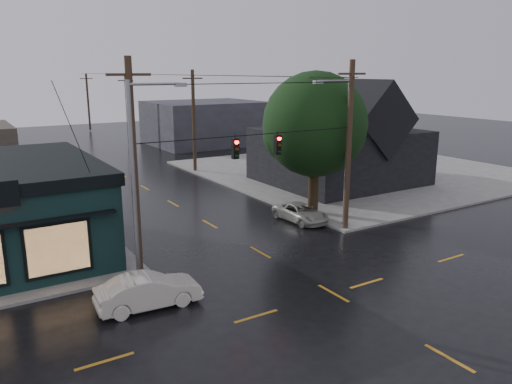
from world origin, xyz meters
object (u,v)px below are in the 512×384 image
corner_tree (315,125)px  sedan_cream (149,291)px  utility_pole_ne (345,230)px  suv_silver (301,213)px  utility_pole_nw (140,275)px

corner_tree → sedan_cream: bearing=-153.0°
utility_pole_ne → sedan_cream: size_ratio=2.37×
corner_tree → suv_silver: corner_tree is taller
sedan_cream → suv_silver: bearing=-59.0°
corner_tree → utility_pole_ne: size_ratio=0.93×
suv_silver → utility_pole_ne: bearing=-70.7°
corner_tree → utility_pole_nw: bearing=-164.1°
utility_pole_ne → suv_silver: 3.24m
corner_tree → utility_pole_nw: 15.30m
sedan_cream → suv_silver: sedan_cream is taller
utility_pole_ne → corner_tree: bearing=82.6°
utility_pole_nw → sedan_cream: (-0.82, -3.46, 0.71)m
utility_pole_nw → sedan_cream: size_ratio=2.37×
utility_pole_ne → suv_silver: size_ratio=2.45×
utility_pole_nw → utility_pole_ne: 13.00m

